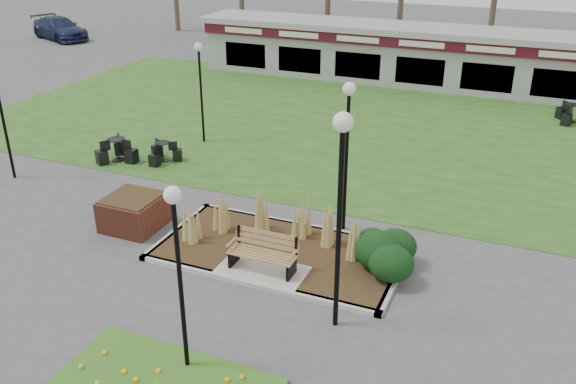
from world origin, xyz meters
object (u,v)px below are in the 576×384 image
at_px(brick_planter, 134,212).
at_px(car_blue, 60,28).
at_px(lamp_post_near_left, 177,241).
at_px(bistro_set_a, 163,155).
at_px(food_pavilion, 426,56).
at_px(lamp_post_mid_right, 348,125).
at_px(car_black, 290,53).
at_px(lamp_post_far_left, 200,71).
at_px(bistro_set_c, 571,116).
at_px(park_bench, 264,252).
at_px(car_silver, 264,39).
at_px(bistro_set_b, 118,153).
at_px(lamp_post_near_right, 341,177).

height_order(brick_planter, car_blue, car_blue).
height_order(lamp_post_near_left, bistro_set_a, lamp_post_near_left).
distance_m(food_pavilion, lamp_post_mid_right, 16.88).
height_order(lamp_post_near_left, car_black, lamp_post_near_left).
xyz_separation_m(lamp_post_near_left, lamp_post_far_left, (-6.23, 11.43, -0.06)).
distance_m(brick_planter, car_black, 20.32).
bearing_deg(bistro_set_c, brick_planter, -127.17).
distance_m(park_bench, food_pavilion, 19.73).
distance_m(lamp_post_mid_right, bistro_set_c, 14.42).
bearing_deg(car_silver, lamp_post_mid_right, -147.96).
bearing_deg(bistro_set_c, bistro_set_a, -142.08).
distance_m(bistro_set_b, car_blue, 25.00).
bearing_deg(car_blue, car_black, -72.17).
xyz_separation_m(park_bench, bistro_set_c, (7.01, 15.80, -0.31)).
bearing_deg(brick_planter, lamp_post_near_right, -17.05).
bearing_deg(park_bench, lamp_post_near_right, -29.48).
distance_m(car_silver, car_black, 5.22).
bearing_deg(bistro_set_a, lamp_post_near_left, -54.20).
bearing_deg(car_silver, lamp_post_near_right, -150.09).
height_order(brick_planter, bistro_set_a, brick_planter).
bearing_deg(bistro_set_c, lamp_post_far_left, -148.34).
bearing_deg(brick_planter, lamp_post_near_left, -45.14).
relative_size(bistro_set_a, car_black, 0.28).
distance_m(brick_planter, lamp_post_near_left, 6.78).
distance_m(lamp_post_mid_right, car_blue, 33.26).
bearing_deg(bistro_set_b, bistro_set_c, 36.37).
relative_size(lamp_post_near_left, bistro_set_b, 2.57).
height_order(food_pavilion, lamp_post_near_right, lamp_post_near_right).
distance_m(food_pavilion, car_black, 8.10).
relative_size(lamp_post_near_left, car_black, 0.83).
xyz_separation_m(lamp_post_near_left, lamp_post_mid_right, (1.03, 6.70, 0.23)).
xyz_separation_m(lamp_post_far_left, car_silver, (-5.31, 16.97, -2.17)).
xyz_separation_m(lamp_post_near_left, bistro_set_a, (-6.53, 9.06, -2.60)).
distance_m(lamp_post_mid_right, bistro_set_b, 9.69).
height_order(food_pavilion, bistro_set_b, food_pavilion).
distance_m(lamp_post_near_right, car_silver, 29.53).
bearing_deg(bistro_set_c, food_pavilion, 150.84).
xyz_separation_m(bistro_set_a, bistro_set_c, (13.47, 10.49, 0.03)).
height_order(bistro_set_c, car_blue, car_blue).
xyz_separation_m(brick_planter, food_pavilion, (4.40, 18.96, 1.00)).
relative_size(car_silver, car_black, 0.77).
height_order(lamp_post_far_left, bistro_set_c, lamp_post_far_left).
xyz_separation_m(food_pavilion, lamp_post_near_left, (0.08, -23.46, 1.38)).
xyz_separation_m(brick_planter, lamp_post_near_right, (6.71, -2.06, 3.03)).
xyz_separation_m(food_pavilion, car_blue, (-26.00, 2.37, -0.73)).
distance_m(brick_planter, bistro_set_c, 18.89).
relative_size(brick_planter, bistro_set_c, 1.04).
distance_m(car_black, car_blue, 18.05).
relative_size(lamp_post_far_left, car_blue, 0.74).
bearing_deg(bistro_set_c, lamp_post_mid_right, -114.68).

